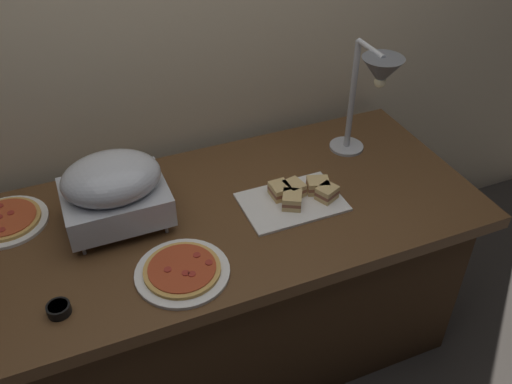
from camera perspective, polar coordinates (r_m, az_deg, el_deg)
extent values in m
plane|color=#38332D|center=(2.53, -3.17, -15.44)|extent=(8.00, 8.00, 0.00)
cube|color=#C6B593|center=(2.17, -8.98, 14.89)|extent=(4.40, 0.04, 2.40)
cube|color=brown|center=(1.99, -3.88, -2.69)|extent=(1.90, 0.84, 0.05)
cube|color=#3C2715|center=(2.26, -3.48, -10.04)|extent=(1.75, 0.74, 0.71)
cylinder|color=#B7BABF|center=(1.89, -17.31, -5.64)|extent=(0.01, 0.01, 0.04)
cylinder|color=#B7BABF|center=(1.91, -9.21, -3.63)|extent=(0.01, 0.01, 0.04)
cylinder|color=#B7BABF|center=(2.06, -18.23, -1.67)|extent=(0.01, 0.01, 0.04)
cylinder|color=#B7BABF|center=(2.08, -10.81, 0.13)|extent=(0.01, 0.01, 0.04)
cube|color=#B7BABF|center=(1.93, -14.22, -0.96)|extent=(0.35, 0.28, 0.11)
ellipsoid|color=#B7BABF|center=(1.87, -14.67, 1.41)|extent=(0.33, 0.26, 0.14)
cylinder|color=#B7BABF|center=(2.34, 9.27, 4.64)|extent=(0.14, 0.14, 0.01)
cylinder|color=#B7BABF|center=(2.22, 9.88, 9.68)|extent=(0.02, 0.02, 0.45)
cylinder|color=#B7BABF|center=(2.07, 11.73, 14.22)|extent=(0.02, 0.16, 0.02)
cone|color=#595B60|center=(2.03, 12.79, 12.02)|extent=(0.15, 0.15, 0.10)
sphere|color=#F9EAB2|center=(2.04, 12.63, 11.01)|extent=(0.04, 0.04, 0.04)
cylinder|color=white|center=(2.11, -24.26, -2.80)|extent=(0.28, 0.28, 0.01)
cylinder|color=gold|center=(2.11, -24.35, -2.56)|extent=(0.23, 0.23, 0.01)
cylinder|color=#B74723|center=(2.10, -24.40, -2.39)|extent=(0.21, 0.21, 0.00)
cylinder|color=maroon|center=(2.05, -24.70, -3.56)|extent=(0.02, 0.02, 0.00)
cylinder|color=maroon|center=(2.16, -24.85, -1.30)|extent=(0.02, 0.02, 0.00)
cylinder|color=maroon|center=(2.11, -23.93, -1.97)|extent=(0.02, 0.02, 0.00)
cylinder|color=white|center=(1.77, -7.58, -8.20)|extent=(0.30, 0.30, 0.01)
cylinder|color=gold|center=(1.76, -7.61, -7.93)|extent=(0.24, 0.24, 0.01)
cylinder|color=#AD3D1E|center=(1.75, -7.63, -7.75)|extent=(0.21, 0.21, 0.00)
cylinder|color=maroon|center=(1.75, -9.07, -7.89)|extent=(0.02, 0.02, 0.00)
cylinder|color=maroon|center=(1.73, -7.27, -8.27)|extent=(0.02, 0.02, 0.00)
cylinder|color=maroon|center=(1.76, -4.88, -7.25)|extent=(0.02, 0.02, 0.00)
cylinder|color=maroon|center=(1.78, -6.11, -6.47)|extent=(0.02, 0.02, 0.00)
cylinder|color=maroon|center=(1.73, -6.61, -8.38)|extent=(0.02, 0.02, 0.00)
cube|color=white|center=(2.02, 3.70, -1.04)|extent=(0.36, 0.25, 0.01)
cube|color=tan|center=(2.04, 3.91, 0.01)|extent=(0.08, 0.08, 0.02)
cube|color=brown|center=(2.03, 3.93, 0.37)|extent=(0.08, 0.08, 0.01)
cube|color=tan|center=(2.02, 3.95, 0.73)|extent=(0.08, 0.08, 0.02)
cube|color=tan|center=(2.03, 7.28, -0.45)|extent=(0.09, 0.08, 0.02)
cube|color=brown|center=(2.02, 7.32, -0.09)|extent=(0.09, 0.08, 0.01)
cube|color=tan|center=(2.01, 7.35, 0.27)|extent=(0.09, 0.08, 0.02)
cube|color=tan|center=(1.99, 3.72, -1.17)|extent=(0.10, 0.10, 0.02)
cube|color=brown|center=(1.98, 3.73, -0.81)|extent=(0.10, 0.10, 0.01)
cube|color=tan|center=(1.97, 3.75, -0.45)|extent=(0.10, 0.10, 0.02)
cube|color=tan|center=(2.03, 2.47, -0.19)|extent=(0.07, 0.08, 0.02)
cube|color=brown|center=(2.02, 2.48, 0.16)|extent=(0.07, 0.08, 0.01)
cube|color=tan|center=(2.01, 2.49, 0.52)|extent=(0.07, 0.08, 0.02)
cube|color=tan|center=(2.06, 6.35, 0.31)|extent=(0.10, 0.09, 0.02)
cube|color=brown|center=(2.05, 6.38, 0.67)|extent=(0.10, 0.09, 0.01)
cube|color=tan|center=(2.05, 6.41, 1.02)|extent=(0.10, 0.09, 0.02)
cylinder|color=black|center=(1.74, -19.63, -11.28)|extent=(0.07, 0.07, 0.03)
cylinder|color=#562D14|center=(1.73, -19.72, -11.00)|extent=(0.06, 0.06, 0.01)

